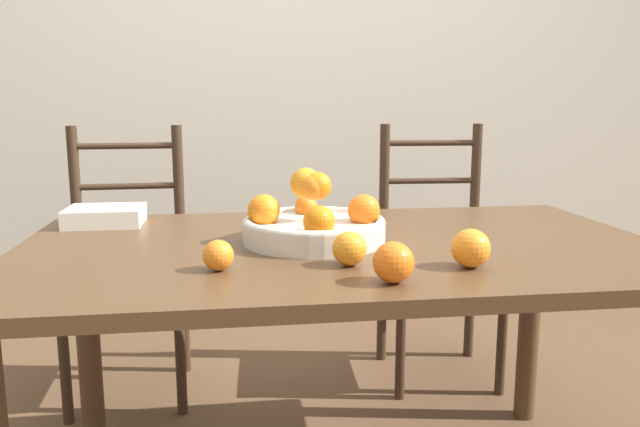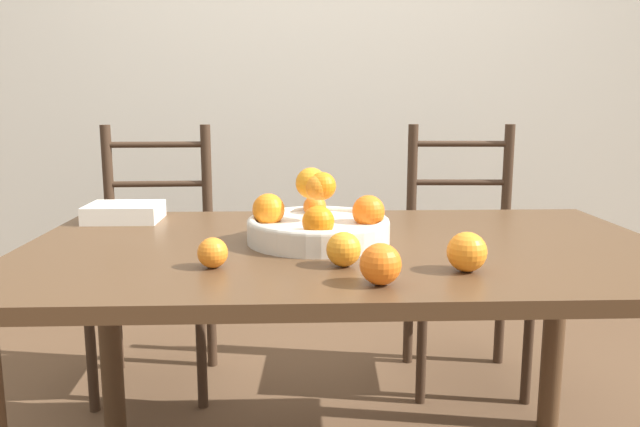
# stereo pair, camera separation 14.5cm
# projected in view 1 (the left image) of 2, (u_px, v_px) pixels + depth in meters

# --- Properties ---
(wall_back) EXTENTS (8.00, 0.06, 2.60)m
(wall_back) POSITION_uv_depth(u_px,v_px,m) (286.00, 54.00, 2.95)
(wall_back) COLOR beige
(wall_back) RESTS_ON ground_plane
(dining_table) EXTENTS (1.60, 0.94, 0.73)m
(dining_table) POSITION_uv_depth(u_px,v_px,m) (341.00, 278.00, 1.58)
(dining_table) COLOR #4C331E
(dining_table) RESTS_ON ground_plane
(fruit_bowl) EXTENTS (0.36, 0.36, 0.19)m
(fruit_bowl) POSITION_uv_depth(u_px,v_px,m) (314.00, 223.00, 1.56)
(fruit_bowl) COLOR beige
(fruit_bowl) RESTS_ON dining_table
(orange_loose_0) EXTENTS (0.08, 0.08, 0.08)m
(orange_loose_0) POSITION_uv_depth(u_px,v_px,m) (471.00, 248.00, 1.32)
(orange_loose_0) COLOR orange
(orange_loose_0) RESTS_ON dining_table
(orange_loose_1) EXTENTS (0.07, 0.07, 0.07)m
(orange_loose_1) POSITION_uv_depth(u_px,v_px,m) (218.00, 255.00, 1.30)
(orange_loose_1) COLOR orange
(orange_loose_1) RESTS_ON dining_table
(orange_loose_2) EXTENTS (0.08, 0.08, 0.08)m
(orange_loose_2) POSITION_uv_depth(u_px,v_px,m) (349.00, 249.00, 1.34)
(orange_loose_2) COLOR orange
(orange_loose_2) RESTS_ON dining_table
(orange_loose_3) EXTENTS (0.08, 0.08, 0.08)m
(orange_loose_3) POSITION_uv_depth(u_px,v_px,m) (393.00, 262.00, 1.21)
(orange_loose_3) COLOR orange
(orange_loose_3) RESTS_ON dining_table
(chair_left) EXTENTS (0.43, 0.41, 0.99)m
(chair_left) POSITION_uv_depth(u_px,v_px,m) (128.00, 271.00, 2.29)
(chair_left) COLOR #382619
(chair_left) RESTS_ON ground_plane
(chair_right) EXTENTS (0.44, 0.42, 0.99)m
(chair_right) POSITION_uv_depth(u_px,v_px,m) (437.00, 260.00, 2.46)
(chair_right) COLOR #382619
(chair_right) RESTS_ON ground_plane
(book_stack) EXTENTS (0.21, 0.17, 0.05)m
(book_stack) POSITION_uv_depth(u_px,v_px,m) (105.00, 216.00, 1.79)
(book_stack) COLOR silver
(book_stack) RESTS_ON dining_table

